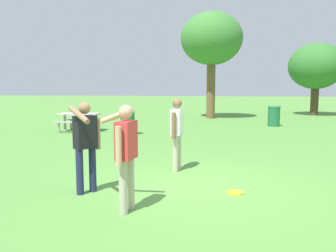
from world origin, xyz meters
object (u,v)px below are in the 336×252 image
at_px(person_catcher, 125,150).
at_px(tree_tall_left, 212,40).
at_px(trash_can_further_along, 274,116).
at_px(tree_broad_center, 316,66).
at_px(person_thrower, 177,130).
at_px(picnic_table_near, 79,118).
at_px(trash_can_beside_table, 128,123).
at_px(frisbee, 236,193).
at_px(person_bystander, 86,140).

height_order(person_catcher, tree_tall_left, tree_tall_left).
bearing_deg(trash_can_further_along, tree_broad_center, 61.95).
bearing_deg(person_thrower, person_catcher, -100.00).
distance_m(picnic_table_near, trash_can_beside_table, 2.46).
bearing_deg(trash_can_beside_table, frisbee, -61.16).
xyz_separation_m(person_bystander, picnic_table_near, (-3.52, 8.17, -0.40)).
bearing_deg(trash_can_beside_table, tree_broad_center, 47.39).
xyz_separation_m(person_catcher, picnic_table_near, (-4.46, 8.94, -0.40)).
height_order(tree_tall_left, tree_broad_center, tree_tall_left).
bearing_deg(frisbee, trash_can_beside_table, 118.84).
xyz_separation_m(person_thrower, trash_can_beside_table, (-2.61, 5.46, -0.46)).
bearing_deg(person_catcher, tree_tall_left, 86.46).
height_order(person_thrower, trash_can_beside_table, person_thrower).
height_order(person_thrower, tree_broad_center, tree_broad_center).
relative_size(picnic_table_near, tree_broad_center, 0.36).
distance_m(trash_can_further_along, tree_tall_left, 6.34).
xyz_separation_m(person_thrower, person_catcher, (-0.47, -2.68, 0.02)).
distance_m(person_bystander, tree_broad_center, 20.14).
height_order(frisbee, picnic_table_near, picnic_table_near).
height_order(person_catcher, person_bystander, same).
bearing_deg(trash_can_beside_table, tree_tall_left, 67.62).
xyz_separation_m(trash_can_beside_table, trash_can_further_along, (6.20, 3.86, 0.00)).
relative_size(trash_can_beside_table, tree_tall_left, 0.15).
relative_size(trash_can_further_along, tree_tall_left, 0.15).
bearing_deg(trash_can_further_along, tree_tall_left, 130.07).
height_order(person_bystander, tree_tall_left, tree_tall_left).
bearing_deg(tree_broad_center, picnic_table_near, -140.87).
bearing_deg(person_bystander, tree_broad_center, 64.44).
height_order(frisbee, tree_tall_left, tree_tall_left).
bearing_deg(person_catcher, person_bystander, 140.36).
height_order(person_catcher, trash_can_further_along, person_catcher).
distance_m(person_bystander, frisbee, 2.84).
bearing_deg(tree_tall_left, person_bystander, -97.28).
height_order(person_bystander, trash_can_further_along, person_bystander).
height_order(frisbee, trash_can_further_along, trash_can_further_along).
bearing_deg(person_thrower, picnic_table_near, 128.20).
distance_m(person_bystander, trash_can_further_along, 12.30).
bearing_deg(picnic_table_near, trash_can_further_along, 19.76).
distance_m(person_catcher, picnic_table_near, 10.00).
bearing_deg(tree_broad_center, person_catcher, -112.24).
bearing_deg(frisbee, tree_broad_center, 71.31).
xyz_separation_m(trash_can_further_along, tree_broad_center, (3.64, 6.83, 2.71)).
bearing_deg(trash_can_beside_table, person_catcher, -75.30).
relative_size(person_bystander, frisbee, 5.49).
xyz_separation_m(picnic_table_near, tree_tall_left, (5.43, 6.74, 4.06)).
height_order(person_thrower, person_catcher, same).
bearing_deg(person_thrower, frisbee, -50.94).
distance_m(picnic_table_near, trash_can_further_along, 9.05).
distance_m(frisbee, trash_can_further_along, 11.12).
bearing_deg(picnic_table_near, person_thrower, -51.80).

